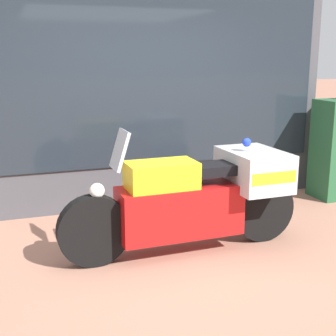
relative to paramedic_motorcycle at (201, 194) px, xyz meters
The scene contains 4 objects.
ground_plane 0.65m from the paramedic_motorcycle, 121.65° to the right, with size 60.00×60.00×0.00m, color #9E6B56.
shop_building 2.21m from the paramedic_motorcycle, 106.33° to the left, with size 5.12×0.55×3.69m.
window_display 1.76m from the paramedic_motorcycle, 86.18° to the left, with size 3.95×0.30×2.09m.
paramedic_motorcycle is the anchor object (origin of this frame).
Camera 1 is at (-1.59, -3.77, 1.89)m, focal length 50.00 mm.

